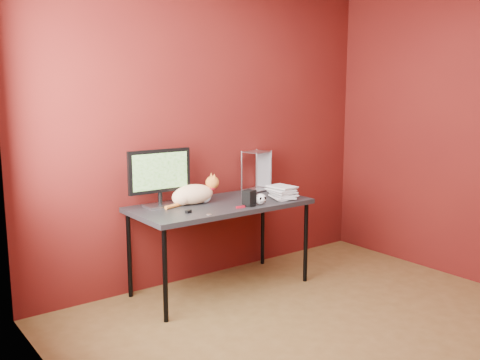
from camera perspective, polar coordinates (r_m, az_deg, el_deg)
room at (r=3.44m, az=13.10°, el=5.32°), size 3.52×3.52×2.61m
desk at (r=4.47m, az=-2.08°, el=-3.10°), size 1.50×0.70×0.75m
monitor at (r=4.32m, az=-8.57°, el=0.54°), size 0.54×0.18×0.47m
cat at (r=4.42m, az=-4.96°, el=-1.49°), size 0.52×0.23×0.24m
skull_mug at (r=4.39m, az=2.22°, el=-2.04°), size 0.09×0.10×0.09m
speaker at (r=4.34m, az=0.98°, el=-2.00°), size 0.11×0.11×0.13m
book_stack at (r=4.55m, az=3.62°, el=5.29°), size 0.24×0.28×1.18m
wire_rack at (r=4.96m, az=1.77°, el=1.00°), size 0.25×0.22×0.37m
pocket_knife at (r=4.28m, az=0.05°, el=-2.90°), size 0.08×0.03×0.01m
black_gadget at (r=4.13m, az=-5.53°, el=-3.36°), size 0.06×0.05×0.02m
washer at (r=4.06m, az=-3.34°, el=-3.70°), size 0.04×0.04×0.00m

